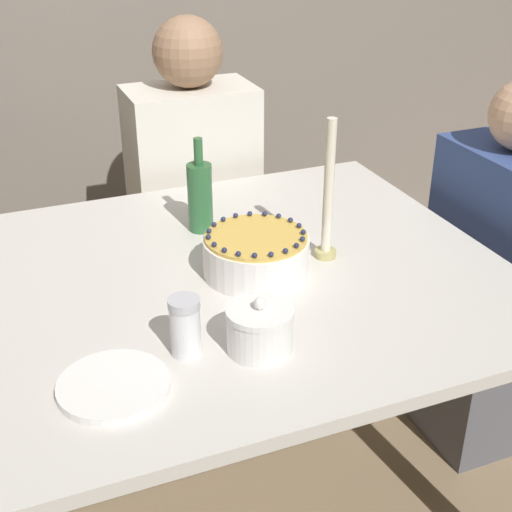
{
  "coord_description": "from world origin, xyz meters",
  "views": [
    {
      "loc": [
        -0.51,
        -1.35,
        1.56
      ],
      "look_at": [
        0.03,
        -0.02,
        0.8
      ],
      "focal_mm": 50.0,
      "sensor_mm": 36.0,
      "label": 1
    }
  ],
  "objects_px": {
    "sugar_bowl": "(260,329)",
    "person_woman_floral": "(493,296)",
    "bottle": "(200,196)",
    "sugar_shaker": "(185,326)",
    "cake": "(256,254)",
    "candle": "(328,202)",
    "person_man_blue_shirt": "(195,225)"
  },
  "relations": [
    {
      "from": "cake",
      "to": "bottle",
      "type": "relative_size",
      "value": 0.98
    },
    {
      "from": "sugar_bowl",
      "to": "person_woman_floral",
      "type": "relative_size",
      "value": 0.12
    },
    {
      "from": "person_woman_floral",
      "to": "bottle",
      "type": "bearing_deg",
      "value": 76.1
    },
    {
      "from": "sugar_bowl",
      "to": "sugar_shaker",
      "type": "xyz_separation_m",
      "value": [
        -0.13,
        0.04,
        0.01
      ]
    },
    {
      "from": "sugar_bowl",
      "to": "sugar_shaker",
      "type": "distance_m",
      "value": 0.14
    },
    {
      "from": "sugar_shaker",
      "to": "bottle",
      "type": "height_order",
      "value": "bottle"
    },
    {
      "from": "candle",
      "to": "sugar_shaker",
      "type": "bearing_deg",
      "value": -149.39
    },
    {
      "from": "cake",
      "to": "sugar_bowl",
      "type": "relative_size",
      "value": 1.85
    },
    {
      "from": "cake",
      "to": "candle",
      "type": "bearing_deg",
      "value": 3.7
    },
    {
      "from": "sugar_bowl",
      "to": "person_man_blue_shirt",
      "type": "bearing_deg",
      "value": 79.41
    },
    {
      "from": "candle",
      "to": "person_woman_floral",
      "type": "distance_m",
      "value": 0.73
    },
    {
      "from": "sugar_shaker",
      "to": "bottle",
      "type": "distance_m",
      "value": 0.55
    },
    {
      "from": "sugar_shaker",
      "to": "bottle",
      "type": "bearing_deg",
      "value": 68.81
    },
    {
      "from": "candle",
      "to": "person_man_blue_shirt",
      "type": "distance_m",
      "value": 0.85
    },
    {
      "from": "person_man_blue_shirt",
      "to": "candle",
      "type": "bearing_deg",
      "value": 97.28
    },
    {
      "from": "cake",
      "to": "person_woman_floral",
      "type": "bearing_deg",
      "value": 4.78
    },
    {
      "from": "sugar_bowl",
      "to": "bottle",
      "type": "relative_size",
      "value": 0.53
    },
    {
      "from": "sugar_shaker",
      "to": "sugar_bowl",
      "type": "bearing_deg",
      "value": -17.55
    },
    {
      "from": "sugar_shaker",
      "to": "person_man_blue_shirt",
      "type": "distance_m",
      "value": 1.1
    },
    {
      "from": "bottle",
      "to": "sugar_bowl",
      "type": "bearing_deg",
      "value": -96.5
    },
    {
      "from": "bottle",
      "to": "person_woman_floral",
      "type": "relative_size",
      "value": 0.22
    },
    {
      "from": "candle",
      "to": "person_man_blue_shirt",
      "type": "relative_size",
      "value": 0.28
    },
    {
      "from": "sugar_shaker",
      "to": "bottle",
      "type": "relative_size",
      "value": 0.49
    },
    {
      "from": "sugar_bowl",
      "to": "person_woman_floral",
      "type": "bearing_deg",
      "value": 21.48
    },
    {
      "from": "bottle",
      "to": "person_man_blue_shirt",
      "type": "xyz_separation_m",
      "value": [
        0.13,
        0.5,
        -0.32
      ]
    },
    {
      "from": "bottle",
      "to": "person_woman_floral",
      "type": "distance_m",
      "value": 0.92
    },
    {
      "from": "cake",
      "to": "bottle",
      "type": "height_order",
      "value": "bottle"
    },
    {
      "from": "cake",
      "to": "sugar_shaker",
      "type": "relative_size",
      "value": 2.02
    },
    {
      "from": "cake",
      "to": "bottle",
      "type": "bearing_deg",
      "value": 99.4
    },
    {
      "from": "sugar_shaker",
      "to": "candle",
      "type": "bearing_deg",
      "value": 30.61
    },
    {
      "from": "person_man_blue_shirt",
      "to": "sugar_shaker",
      "type": "bearing_deg",
      "value": 71.81
    },
    {
      "from": "cake",
      "to": "sugar_bowl",
      "type": "xyz_separation_m",
      "value": [
        -0.11,
        -0.28,
        -0.0
      ]
    }
  ]
}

